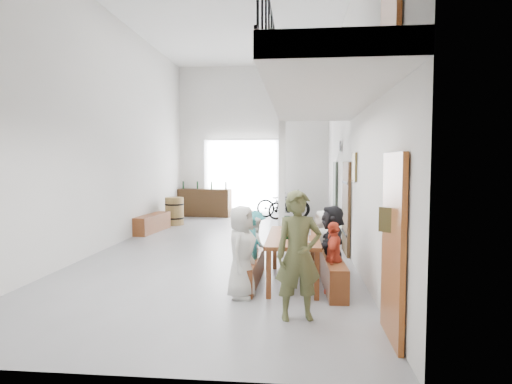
# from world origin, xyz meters

# --- Properties ---
(floor) EXTENTS (12.00, 12.00, 0.00)m
(floor) POSITION_xyz_m (0.00, 0.00, 0.00)
(floor) COLOR gray
(floor) RESTS_ON ground
(room_walls) EXTENTS (12.00, 12.00, 12.00)m
(room_walls) POSITION_xyz_m (0.00, 0.00, 3.55)
(room_walls) COLOR silver
(room_walls) RESTS_ON ground
(gateway_portal) EXTENTS (2.80, 0.08, 2.80)m
(gateway_portal) POSITION_xyz_m (-0.40, 5.94, 1.40)
(gateway_portal) COLOR white
(gateway_portal) RESTS_ON ground
(right_wall_decor) EXTENTS (0.07, 8.28, 5.07)m
(right_wall_decor) POSITION_xyz_m (2.70, -1.87, 1.74)
(right_wall_decor) COLOR #955026
(right_wall_decor) RESTS_ON ground
(balcony) EXTENTS (1.52, 5.62, 4.00)m
(balcony) POSITION_xyz_m (1.98, -3.13, 2.96)
(balcony) COLOR silver
(balcony) RESTS_ON ground
(tasting_table) EXTENTS (0.83, 2.03, 0.79)m
(tasting_table) POSITION_xyz_m (1.58, -2.73, 0.71)
(tasting_table) COLOR brown
(tasting_table) RESTS_ON ground
(bench_inner) EXTENTS (0.33, 1.85, 0.42)m
(bench_inner) POSITION_xyz_m (0.87, -2.75, 0.21)
(bench_inner) COLOR brown
(bench_inner) RESTS_ON ground
(bench_wall) EXTENTS (0.35, 2.14, 0.49)m
(bench_wall) POSITION_xyz_m (2.19, -2.77, 0.25)
(bench_wall) COLOR brown
(bench_wall) RESTS_ON ground
(tableware) EXTENTS (0.51, 1.45, 0.35)m
(tableware) POSITION_xyz_m (1.61, -2.60, 0.93)
(tableware) COLOR black
(tableware) RESTS_ON tasting_table
(side_bench) EXTENTS (0.56, 1.80, 0.50)m
(side_bench) POSITION_xyz_m (-2.50, 2.08, 0.25)
(side_bench) COLOR brown
(side_bench) RESTS_ON ground
(oak_barrel) EXTENTS (0.60, 0.60, 0.88)m
(oak_barrel) POSITION_xyz_m (-2.25, 3.47, 0.44)
(oak_barrel) COLOR olive
(oak_barrel) RESTS_ON ground
(serving_counter) EXTENTS (1.96, 0.72, 1.01)m
(serving_counter) POSITION_xyz_m (-1.75, 5.65, 0.50)
(serving_counter) COLOR #3E2713
(serving_counter) RESTS_ON ground
(counter_bottles) EXTENTS (1.67, 0.17, 0.28)m
(counter_bottles) POSITION_xyz_m (-1.75, 5.64, 1.15)
(counter_bottles) COLOR black
(counter_bottles) RESTS_ON serving_counter
(guest_left_a) EXTENTS (0.56, 0.74, 1.36)m
(guest_left_a) POSITION_xyz_m (0.82, -3.57, 0.68)
(guest_left_a) COLOR silver
(guest_left_a) RESTS_ON ground
(guest_left_b) EXTENTS (0.28, 0.43, 1.16)m
(guest_left_b) POSITION_xyz_m (0.90, -2.88, 0.58)
(guest_left_b) COLOR teal
(guest_left_b) RESTS_ON ground
(guest_left_c) EXTENTS (0.50, 0.58, 1.03)m
(guest_left_c) POSITION_xyz_m (0.91, -2.31, 0.52)
(guest_left_c) COLOR silver
(guest_left_c) RESTS_ON ground
(guest_left_d) EXTENTS (0.49, 0.74, 1.08)m
(guest_left_d) POSITION_xyz_m (0.85, -1.76, 0.54)
(guest_left_d) COLOR teal
(guest_left_d) RESTS_ON ground
(guest_right_a) EXTENTS (0.39, 0.68, 1.09)m
(guest_right_a) POSITION_xyz_m (2.19, -3.22, 0.55)
(guest_right_a) COLOR red
(guest_right_a) RESTS_ON ground
(guest_right_b) EXTENTS (0.54, 1.24, 1.29)m
(guest_right_b) POSITION_xyz_m (2.21, -2.72, 0.65)
(guest_right_b) COLOR black
(guest_right_b) RESTS_ON ground
(guest_right_c) EXTENTS (0.53, 0.64, 1.13)m
(guest_right_c) POSITION_xyz_m (2.10, -1.99, 0.56)
(guest_right_c) COLOR silver
(guest_right_c) RESTS_ON ground
(host_standing) EXTENTS (0.67, 0.52, 1.64)m
(host_standing) POSITION_xyz_m (1.66, -4.37, 0.82)
(host_standing) COLOR #4D512E
(host_standing) RESTS_ON ground
(potted_plant) EXTENTS (0.44, 0.38, 0.47)m
(potted_plant) POSITION_xyz_m (2.45, 0.50, 0.24)
(potted_plant) COLOR #134A15
(potted_plant) RESTS_ON ground
(bicycle_near) EXTENTS (1.99, 0.88, 1.01)m
(bicycle_near) POSITION_xyz_m (1.13, 5.56, 0.51)
(bicycle_near) COLOR black
(bicycle_near) RESTS_ON ground
(bicycle_far) EXTENTS (1.61, 1.15, 0.96)m
(bicycle_far) POSITION_xyz_m (1.34, 5.21, 0.48)
(bicycle_far) COLOR black
(bicycle_far) RESTS_ON ground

